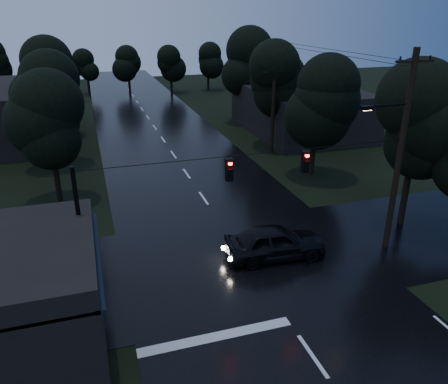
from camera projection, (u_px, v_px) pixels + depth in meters
main_road at (173, 155)px, 37.66m from camera, size 12.00×120.00×0.02m
cross_street at (245, 259)px, 21.81m from camera, size 60.00×9.00×0.02m
building_far_right at (300, 110)px, 44.25m from camera, size 10.00×14.00×4.40m
building_far_left at (7, 113)px, 41.61m from camera, size 10.00×16.00×5.00m
utility_pole_main at (399, 150)px, 20.98m from camera, size 3.50×0.30×10.00m
utility_pole_far at (273, 109)px, 36.73m from camera, size 2.00×0.30×7.50m
anchor_pole_left at (82, 237)px, 17.69m from camera, size 0.18×0.18×6.00m
span_signals at (267, 165)px, 19.07m from camera, size 15.00×0.37×1.12m
tree_corner_near at (417, 122)px, 23.19m from camera, size 4.48×4.48×9.44m
tree_left_a at (48, 124)px, 26.10m from camera, size 3.92×3.92×8.26m
tree_left_b at (45, 95)px, 32.84m from camera, size 4.20×4.20×8.85m
tree_left_c at (44, 74)px, 41.34m from camera, size 4.48×4.48×9.44m
tree_right_a at (317, 100)px, 30.98m from camera, size 4.20×4.20×8.85m
tree_right_b at (279, 79)px, 38.05m from camera, size 4.48×4.48×9.44m
tree_right_c at (246, 63)px, 46.88m from camera, size 4.76×4.76×10.03m
car at (275, 242)px, 21.66m from camera, size 5.20×2.44×1.72m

